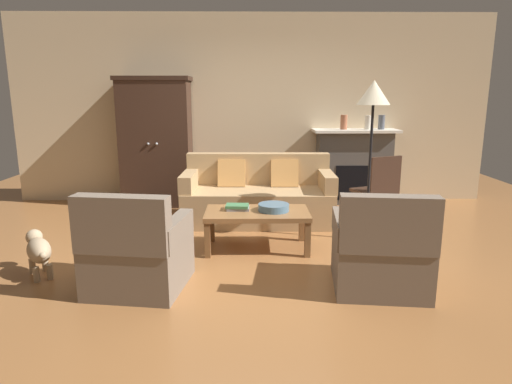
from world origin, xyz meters
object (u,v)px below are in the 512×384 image
couch (258,197)px  side_chair_wooden (379,186)px  armchair_near_right (381,254)px  floor_lamp (373,102)px  armchair_near_left (137,254)px  mantel_vase_terracotta (344,122)px  armoire (156,142)px  coffee_table (257,216)px  dog (38,250)px  fruit_bowl (274,207)px  mantel_vase_slate (381,122)px  mantel_vase_cream (368,122)px  fireplace (354,166)px  book_stack (238,207)px

couch → side_chair_wooden: 1.53m
armchair_near_right → floor_lamp: 1.82m
armchair_near_left → mantel_vase_terracotta: bearing=52.4°
armoire → armchair_near_left: (0.41, -3.00, -0.63)m
coffee_table → armchair_near_left: bearing=-136.1°
mantel_vase_terracotta → floor_lamp: 1.79m
armchair_near_left → dog: 1.03m
fruit_bowl → armchair_near_left: size_ratio=0.37×
fruit_bowl → mantel_vase_slate: 2.77m
armchair_near_left → floor_lamp: floor_lamp is taller
coffee_table → mantel_vase_terracotta: mantel_vase_terracotta is taller
couch → dog: bearing=-139.3°
fruit_bowl → mantel_vase_cream: (1.50, 2.05, 0.77)m
couch → side_chair_wooden: side_chair_wooden is taller
mantel_vase_cream → mantel_vase_slate: size_ratio=0.98×
fruit_bowl → armchair_near_left: 1.58m
mantel_vase_slate → side_chair_wooden: bearing=-105.8°
coffee_table → armchair_near_left: (-1.04, -1.00, -0.05)m
armchair_near_left → fruit_bowl: bearing=39.7°
fireplace → side_chair_wooden: bearing=-88.6°
mantel_vase_slate → floor_lamp: floor_lamp is taller
book_stack → armchair_near_right: 1.65m
fruit_bowl → side_chair_wooden: size_ratio=0.37×
fireplace → floor_lamp: bearing=-97.7°
side_chair_wooden → fruit_bowl: bearing=-149.0°
coffee_table → fruit_bowl: 0.20m
armoire → couch: size_ratio=0.97×
mantel_vase_slate → armchair_near_right: size_ratio=0.24×
couch → armchair_near_right: 2.33m
couch → side_chair_wooden: size_ratio=2.15×
book_stack → armchair_near_right: size_ratio=0.29×
fireplace → armoire: (-2.95, -0.08, 0.38)m
fireplace → couch: fireplace is taller
mantel_vase_terracotta → mantel_vase_cream: bearing=0.0°
armchair_near_left → book_stack: bearing=51.9°
fireplace → coffee_table: bearing=-125.8°
mantel_vase_cream → side_chair_wooden: mantel_vase_cream is taller
couch → fruit_bowl: bearing=-82.1°
dog → side_chair_wooden: bearing=23.1°
mantel_vase_terracotta → floor_lamp: bearing=-91.9°
fireplace → mantel_vase_slate: (0.38, -0.02, 0.66)m
armchair_near_right → mantel_vase_terracotta: bearing=84.7°
mantel_vase_slate → couch: bearing=-152.0°
couch → fruit_bowl: (0.15, -1.06, 0.14)m
armchair_near_left → dog: (-0.98, 0.31, -0.07)m
coffee_table → mantel_vase_terracotta: 2.59m
armoire → dog: size_ratio=3.77×
fruit_bowl → side_chair_wooden: side_chair_wooden is taller
fruit_bowl → mantel_vase_terracotta: mantel_vase_terracotta is taller
fruit_bowl → coffee_table: bearing=-176.7°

